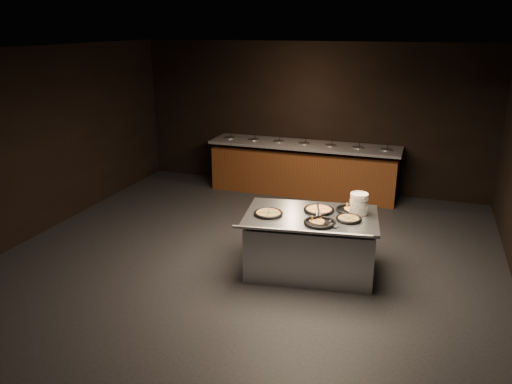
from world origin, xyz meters
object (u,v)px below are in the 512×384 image
plate_stack (359,204)px  pan_cheese_whole (319,210)px  serving_counter (310,244)px  pan_veggie_whole (268,213)px

plate_stack → pan_cheese_whole: 0.53m
serving_counter → pan_cheese_whole: bearing=61.0°
serving_counter → plate_stack: bearing=14.0°
serving_counter → pan_cheese_whole: size_ratio=4.56×
plate_stack → serving_counter: bearing=-157.5°
pan_veggie_whole → plate_stack: bearing=20.6°
plate_stack → pan_cheese_whole: size_ratio=0.69×
pan_veggie_whole → serving_counter: bearing=18.5°
serving_counter → plate_stack: 0.84m
pan_veggie_whole → pan_cheese_whole: size_ratio=0.94×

